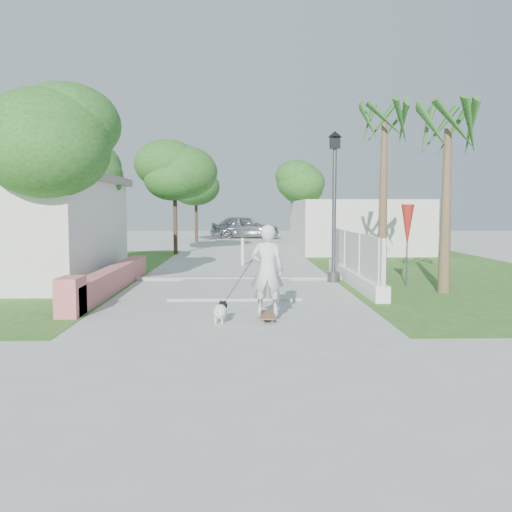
{
  "coord_description": "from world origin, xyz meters",
  "views": [
    {
      "loc": [
        0.17,
        -11.3,
        2.17
      ],
      "look_at": [
        0.49,
        1.65,
        1.1
      ],
      "focal_mm": 40.0,
      "sensor_mm": 36.0,
      "label": 1
    }
  ],
  "objects_px": {
    "skateboarder": "(263,272)",
    "street_lamp": "(334,200)",
    "parked_car": "(245,227)",
    "patio_umbrella": "(407,226)",
    "dog": "(221,311)",
    "bollard": "(243,251)"
  },
  "relations": [
    {
      "from": "skateboarder",
      "to": "bollard",
      "type": "bearing_deg",
      "value": -81.2
    },
    {
      "from": "skateboarder",
      "to": "street_lamp",
      "type": "bearing_deg",
      "value": -105.21
    },
    {
      "from": "bollard",
      "to": "skateboarder",
      "type": "height_order",
      "value": "skateboarder"
    },
    {
      "from": "patio_umbrella",
      "to": "parked_car",
      "type": "bearing_deg",
      "value": 99.83
    },
    {
      "from": "parked_car",
      "to": "skateboarder",
      "type": "bearing_deg",
      "value": 175.98
    },
    {
      "from": "skateboarder",
      "to": "dog",
      "type": "xyz_separation_m",
      "value": [
        -0.83,
        -0.23,
        -0.73
      ]
    },
    {
      "from": "street_lamp",
      "to": "parked_car",
      "type": "relative_size",
      "value": 0.89
    },
    {
      "from": "skateboarder",
      "to": "dog",
      "type": "bearing_deg",
      "value": 22.33
    },
    {
      "from": "patio_umbrella",
      "to": "dog",
      "type": "bearing_deg",
      "value": -135.23
    },
    {
      "from": "skateboarder",
      "to": "parked_car",
      "type": "height_order",
      "value": "skateboarder"
    },
    {
      "from": "bollard",
      "to": "dog",
      "type": "relative_size",
      "value": 1.82
    },
    {
      "from": "dog",
      "to": "parked_car",
      "type": "bearing_deg",
      "value": 100.73
    },
    {
      "from": "bollard",
      "to": "parked_car",
      "type": "xyz_separation_m",
      "value": [
        0.18,
        20.0,
        0.27
      ]
    },
    {
      "from": "patio_umbrella",
      "to": "skateboarder",
      "type": "xyz_separation_m",
      "value": [
        -4.21,
        -4.76,
        -0.73
      ]
    },
    {
      "from": "dog",
      "to": "skateboarder",
      "type": "bearing_deg",
      "value": 27.61
    },
    {
      "from": "patio_umbrella",
      "to": "skateboarder",
      "type": "bearing_deg",
      "value": -131.46
    },
    {
      "from": "bollard",
      "to": "dog",
      "type": "xyz_separation_m",
      "value": [
        -0.44,
        -10.5,
        -0.36
      ]
    },
    {
      "from": "street_lamp",
      "to": "dog",
      "type": "xyz_separation_m",
      "value": [
        -3.14,
        -6.0,
        -2.2
      ]
    },
    {
      "from": "bollard",
      "to": "parked_car",
      "type": "distance_m",
      "value": 20.0
    },
    {
      "from": "street_lamp",
      "to": "skateboarder",
      "type": "xyz_separation_m",
      "value": [
        -2.31,
        -5.76,
        -1.47
      ]
    },
    {
      "from": "parked_car",
      "to": "bollard",
      "type": "bearing_deg",
      "value": 175.06
    },
    {
      "from": "street_lamp",
      "to": "patio_umbrella",
      "type": "xyz_separation_m",
      "value": [
        1.9,
        -1.0,
        -0.74
      ]
    }
  ]
}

